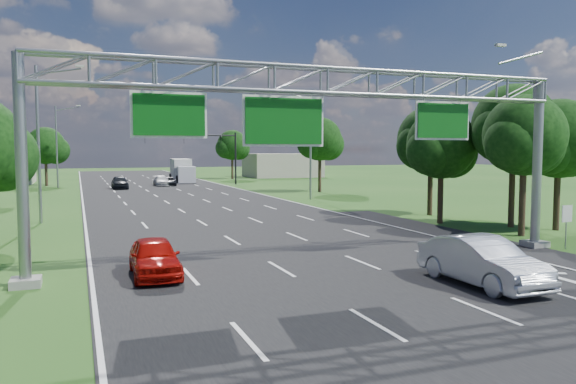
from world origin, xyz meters
name	(u,v)px	position (x,y,z in m)	size (l,w,h in m)	color
ground	(217,216)	(0.00, 30.00, 0.00)	(220.00, 220.00, 0.00)	#245319
road	(217,216)	(0.00, 30.00, 0.00)	(18.00, 180.00, 0.02)	black
road_flare	(485,242)	(10.20, 14.00, 0.00)	(3.00, 30.00, 0.02)	black
sign_gantry	(326,96)	(0.33, 12.00, 6.89)	(23.50, 1.00, 9.56)	gray
regulatory_sign	(567,218)	(12.40, 10.98, 1.51)	(0.60, 0.08, 2.10)	gray
traffic_signal	(210,146)	(7.48, 65.00, 5.17)	(12.21, 0.24, 7.00)	black
streetlight_l_near	(42,136)	(-11.30, 30.00, 5.58)	(2.97, 0.22, 10.16)	gray
streetlight_l_far	(58,142)	(-11.30, 65.00, 5.58)	(2.97, 0.22, 10.16)	gray
streetlight_r_mid	(309,140)	(11.30, 40.00, 5.58)	(2.97, 0.22, 10.16)	gray
tree_cluster_right	(490,140)	(14.80, 19.19, 5.31)	(9.91, 14.60, 8.68)	#2D2116
tree_verge_lc	(46,148)	(-12.92, 70.04, 4.98)	(5.76, 4.80, 7.62)	#2D2116
tree_verge_rd	(320,141)	(16.08, 48.04, 5.63)	(5.76, 4.80, 8.28)	#2D2116
tree_verge_re	(233,146)	(14.08, 78.04, 5.20)	(5.76, 4.80, 7.84)	#2D2116
building_right	(282,165)	(24.00, 82.00, 2.00)	(12.00, 9.00, 4.00)	#AEA591
red_coupe	(155,257)	(-6.62, 12.04, 0.73)	(1.72, 4.28, 1.46)	#B20E08
silver_sedan	(482,261)	(3.86, 6.60, 0.85)	(1.80, 5.15, 1.70)	silver
car_queue_a	(161,181)	(1.00, 65.03, 0.63)	(1.76, 4.33, 1.26)	silver
car_queue_b	(169,181)	(1.95, 64.94, 0.56)	(1.85, 4.01, 1.11)	black
car_queue_c	(120,182)	(-4.48, 61.14, 0.78)	(1.85, 4.59, 1.56)	black
box_truck	(182,171)	(5.25, 74.04, 1.59)	(2.88, 8.88, 3.32)	silver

